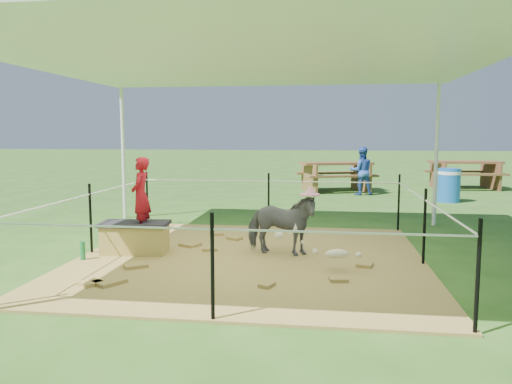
# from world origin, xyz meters

# --- Properties ---
(ground) EXTENTS (90.00, 90.00, 0.00)m
(ground) POSITION_xyz_m (0.00, 0.00, 0.00)
(ground) COLOR #2D5919
(ground) RESTS_ON ground
(hay_patch) EXTENTS (4.60, 4.60, 0.03)m
(hay_patch) POSITION_xyz_m (0.00, 0.00, 0.01)
(hay_patch) COLOR brown
(hay_patch) RESTS_ON ground
(canopy_tent) EXTENTS (6.30, 6.30, 2.90)m
(canopy_tent) POSITION_xyz_m (0.00, 0.00, 2.69)
(canopy_tent) COLOR silver
(canopy_tent) RESTS_ON ground
(rope_fence) EXTENTS (4.54, 4.54, 1.00)m
(rope_fence) POSITION_xyz_m (0.00, -0.00, 0.64)
(rope_fence) COLOR black
(rope_fence) RESTS_ON ground
(straw_bale) EXTENTS (0.91, 0.51, 0.39)m
(straw_bale) POSITION_xyz_m (-1.63, 0.05, 0.22)
(straw_bale) COLOR #AC913E
(straw_bale) RESTS_ON hay_patch
(dark_cloth) EXTENTS (0.97, 0.56, 0.05)m
(dark_cloth) POSITION_xyz_m (-1.63, 0.05, 0.44)
(dark_cloth) COLOR black
(dark_cloth) RESTS_ON straw_bale
(woman) EXTENTS (0.28, 0.40, 1.05)m
(woman) POSITION_xyz_m (-1.53, 0.05, 0.94)
(woman) COLOR #A8101C
(woman) RESTS_ON straw_bale
(green_bottle) EXTENTS (0.07, 0.07, 0.24)m
(green_bottle) POSITION_xyz_m (-2.18, -0.40, 0.15)
(green_bottle) COLOR #1B7A39
(green_bottle) RESTS_ON hay_patch
(pony) EXTENTS (1.07, 0.63, 0.85)m
(pony) POSITION_xyz_m (0.40, 0.21, 0.46)
(pony) COLOR #525157
(pony) RESTS_ON hay_patch
(pink_hat) EXTENTS (0.26, 0.26, 0.12)m
(pink_hat) POSITION_xyz_m (0.40, 0.21, 0.94)
(pink_hat) COLOR pink
(pink_hat) RESTS_ON pony
(foal) EXTENTS (0.94, 0.68, 0.47)m
(foal) POSITION_xyz_m (1.14, -0.48, 0.26)
(foal) COLOR beige
(foal) RESTS_ON hay_patch
(trash_barrel) EXTENTS (0.68, 0.68, 0.83)m
(trash_barrel) POSITION_xyz_m (4.04, 6.33, 0.42)
(trash_barrel) COLOR #175BB3
(trash_barrel) RESTS_ON ground
(picnic_table_near) EXTENTS (2.43, 2.07, 0.86)m
(picnic_table_near) POSITION_xyz_m (1.30, 8.36, 0.43)
(picnic_table_near) COLOR #51331B
(picnic_table_near) RESTS_ON ground
(picnic_table_far) EXTENTS (2.19, 1.67, 0.86)m
(picnic_table_far) POSITION_xyz_m (5.25, 9.54, 0.43)
(picnic_table_far) COLOR brown
(picnic_table_far) RESTS_ON ground
(distant_person) EXTENTS (0.72, 0.60, 1.33)m
(distant_person) POSITION_xyz_m (1.99, 7.52, 0.66)
(distant_person) COLOR #2E53B0
(distant_person) RESTS_ON ground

